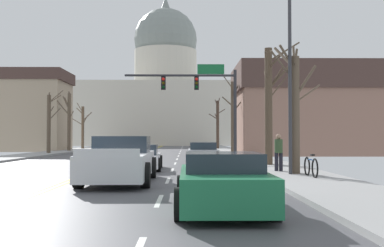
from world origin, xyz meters
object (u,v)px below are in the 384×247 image
sedan_near_01 (141,158)px  sedan_near_03 (222,183)px  sedan_oncoming_00 (117,148)px  sedan_oncoming_01 (105,145)px  pedestrian_00 (279,151)px  bicycle_parked (311,167)px  pickup_truck_near_02 (120,161)px  signal_gantry (203,91)px  street_lamp_right (282,50)px  sedan_near_00 (203,153)px

sedan_near_01 → sedan_near_03: 12.42m
sedan_near_01 → sedan_oncoming_00: 17.30m
sedan_oncoming_01 → pedestrian_00: size_ratio=2.89×
sedan_oncoming_00 → bicycle_parked: (10.46, -22.31, -0.12)m
sedan_near_03 → sedan_oncoming_01: 43.03m
sedan_near_01 → sedan_near_03: sedan_near_03 is taller
sedan_oncoming_00 → bicycle_parked: 24.64m
sedan_oncoming_01 → sedan_near_03: bearing=-76.5°
pedestrian_00 → sedan_near_01: bearing=155.5°
sedan_near_01 → sedan_near_03: (3.00, -12.06, 0.02)m
pickup_truck_near_02 → pedestrian_00: 7.02m
sedan_near_03 → pedestrian_00: bearing=71.5°
signal_gantry → bicycle_parked: signal_gantry is taller
sedan_near_01 → street_lamp_right: bearing=-36.3°
bicycle_parked → sedan_near_03: bearing=-119.4°
pedestrian_00 → bicycle_parked: (0.64, -2.63, -0.52)m
sedan_oncoming_01 → pedestrian_00: bearing=-68.0°
sedan_near_03 → sedan_oncoming_00: sedan_oncoming_00 is taller
signal_gantry → sedan_oncoming_01: size_ratio=1.75×
sedan_oncoming_01 → sedan_near_00: bearing=-66.7°
bicycle_parked → sedan_oncoming_00: bearing=115.1°
sedan_oncoming_01 → signal_gantry: bearing=-62.0°
sedan_near_00 → bicycle_parked: 11.91m
sedan_near_00 → bicycle_parked: bearing=-72.7°
sedan_near_00 → sedan_oncoming_00: 12.94m
street_lamp_right → sedan_near_00: size_ratio=1.76×
signal_gantry → bicycle_parked: (3.35, -15.47, -4.32)m
sedan_oncoming_00 → pickup_truck_near_02: bearing=-81.1°
sedan_near_03 → street_lamp_right: bearing=69.0°
sedan_near_01 → pickup_truck_near_02: 6.04m
sedan_oncoming_01 → bicycle_parked: size_ratio=2.55×
pedestrian_00 → bicycle_parked: 2.75m
street_lamp_right → pickup_truck_near_02: 7.57m
sedan_near_01 → pedestrian_00: (6.11, -2.78, 0.44)m
sedan_near_00 → bicycle_parked: sedan_near_00 is taller
signal_gantry → pedestrian_00: 13.66m
sedan_near_00 → sedan_near_01: size_ratio=1.00×
pickup_truck_near_02 → bicycle_parked: 6.89m
pickup_truck_near_02 → sedan_near_03: bearing=-62.7°
sedan_near_00 → sedan_near_01: bearing=-118.3°
sedan_oncoming_00 → bicycle_parked: sedan_oncoming_00 is taller
sedan_near_00 → street_lamp_right: bearing=-75.1°
sedan_near_00 → pedestrian_00: bearing=-71.6°
bicycle_parked → sedan_near_00: bearing=107.3°
signal_gantry → bicycle_parked: size_ratio=4.47×
street_lamp_right → sedan_near_00: 11.56m
signal_gantry → sedan_oncoming_01: (-10.47, 19.72, -4.19)m
signal_gantry → pedestrian_00: bearing=-78.1°
signal_gantry → sedan_oncoming_00: (-7.11, 6.84, -4.20)m
sedan_oncoming_00 → bicycle_parked: size_ratio=2.66×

